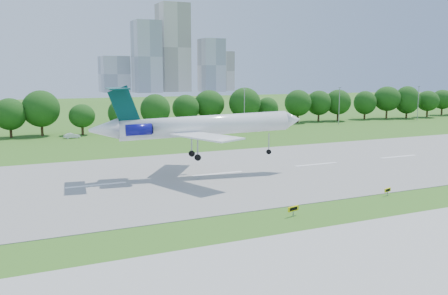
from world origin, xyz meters
TOP-DOWN VIEW (x-y plane):
  - ground at (0.00, 0.00)m, footprint 600.00×600.00m
  - runway at (0.00, 25.00)m, footprint 400.00×45.00m
  - tree_line at (0.00, 92.00)m, footprint 288.40×8.40m
  - light_poles at (-2.50, 82.00)m, footprint 175.90×0.25m
  - skyline at (100.16, 390.61)m, footprint 127.00×52.00m
  - airliner at (-23.88, 25.25)m, footprint 35.44×25.60m
  - taxi_sign_left at (-22.30, -1.27)m, footprint 1.70×0.61m
  - taxi_sign_centre at (-5.06, 1.61)m, footprint 1.44×0.62m
  - service_vehicle_a at (-34.62, 83.51)m, footprint 4.19×1.92m
  - service_vehicle_b at (-5.95, 73.63)m, footprint 3.96×1.59m

SIDE VIEW (x-z plane):
  - ground at x=0.00m, z-range 0.00..0.00m
  - runway at x=0.00m, z-range 0.00..0.08m
  - service_vehicle_a at x=-34.62m, z-range 0.00..1.33m
  - service_vehicle_b at x=-5.95m, z-range 0.00..1.35m
  - taxi_sign_centre at x=-5.06m, z-range 0.24..1.28m
  - taxi_sign_left at x=-22.30m, z-range 0.28..1.48m
  - tree_line at x=0.00m, z-range 0.99..11.39m
  - light_poles at x=-2.50m, z-range 0.24..12.43m
  - airliner at x=-23.88m, z-range 2.37..14.32m
  - skyline at x=100.16m, z-range -9.54..70.46m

